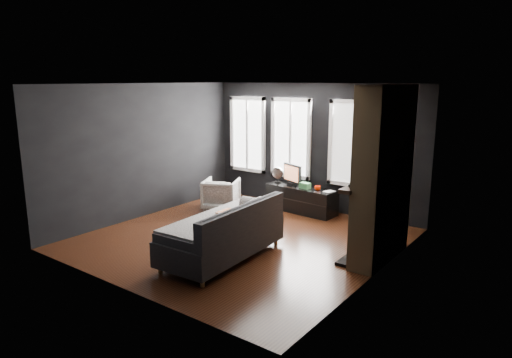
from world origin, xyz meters
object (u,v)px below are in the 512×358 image
Objects in this scene: sofa at (222,230)px; mantel_vase at (379,170)px; armchair at (221,192)px; mug at (318,187)px; media_console at (301,199)px; monitor at (292,173)px; book at (327,186)px.

mantel_vase reaches higher than sofa.
sofa reaches higher than armchair.
armchair is at bearing -157.50° from mug.
media_console is 2.69× the size of monitor.
book is 1.93m from mantel_vase.
monitor is (1.27, 0.87, 0.44)m from armchair.
media_console is 0.54m from mug.
media_console is 0.58m from monitor.
mantel_vase is (1.74, 1.92, 0.85)m from sofa.
monitor reaches higher than book.
media_console is at bearing 172.16° from mug.
media_console is (1.51, 0.86, -0.10)m from armchair.
monitor is at bearing 177.81° from book.
mantel_vase reaches higher than media_console.
monitor reaches higher than mug.
media_console is 8.54× the size of mantel_vase.
mantel_vase is at bearing -1.97° from monitor.
book is at bearing 145.13° from mantel_vase.
sofa is 2.97m from book.
sofa is 2.73m from mantel_vase.
sofa reaches higher than media_console.
sofa is at bearing 105.55° from armchair.
media_console is 2.56m from mantel_vase.
mug is at bearing 16.25° from monitor.
book is (0.18, 0.04, 0.05)m from mug.
armchair is 6.08× the size of mug.
monitor is (-0.59, 2.98, 0.34)m from sofa.
book is (0.85, -0.03, -0.15)m from monitor.
mug is 2.07m from mantel_vase.
mantel_vase is at bearing 151.21° from armchair.
sofa reaches higher than book.
armchair is 3.98× the size of mantel_vase.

